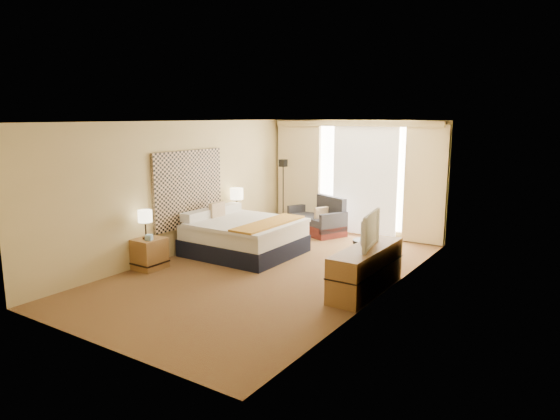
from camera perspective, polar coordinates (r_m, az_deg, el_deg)
The scene contains 21 objects.
floor at distance 8.86m, azimuth -1.24°, elevation -6.98°, with size 4.20×7.00×0.02m, color #532117.
ceiling at distance 8.44m, azimuth -1.31°, elevation 10.09°, with size 4.20×7.00×0.02m, color silver.
wall_back at distance 11.57m, azimuth 8.64°, elevation 3.69°, with size 4.20×0.02×2.60m, color #D9C084.
wall_front at distance 6.07m, azimuth -20.44°, elevation -3.25°, with size 4.20×0.02×2.60m, color #D9C084.
wall_left at distance 9.88m, azimuth -11.35°, elevation 2.41°, with size 0.02×7.00×2.60m, color #D9C084.
wall_right at distance 7.57m, azimuth 11.92°, elevation -0.11°, with size 0.02×7.00×2.60m, color #D9C084.
headboard at distance 10.00m, azimuth -10.38°, elevation 2.42°, with size 0.06×1.85×1.50m, color black.
nightstand_left at distance 9.22m, azimuth -14.69°, elevation -4.84°, with size 0.45×0.52×0.55m, color olive.
nightstand_right at distance 10.99m, azimuth -4.98°, elevation -2.03°, with size 0.45×0.52×0.55m, color olive.
media_dresser at distance 7.90m, azimuth 9.82°, elevation -6.69°, with size 0.50×1.80×0.70m, color olive.
window at distance 11.44m, azimuth 9.72°, elevation 3.68°, with size 2.30×0.02×2.30m, color silver.
curtains at distance 11.46m, azimuth 8.40°, elevation 4.17°, with size 4.12×0.19×2.56m.
bed at distance 9.88m, azimuth -4.13°, elevation -3.01°, with size 1.99×1.82×0.96m.
loveseat at distance 11.65m, azimuth 4.37°, elevation -1.24°, with size 1.56×1.24×0.86m.
floor_lamp at distance 11.99m, azimuth 0.37°, elevation 3.47°, with size 0.21×0.21×1.67m.
desk_chair at distance 9.11m, azimuth 9.96°, elevation -3.79°, with size 0.49×0.49×0.98m.
lamp_left at distance 9.04m, azimuth -15.17°, elevation -0.75°, with size 0.25×0.25×0.52m.
lamp_right at distance 10.89m, azimuth -4.98°, elevation 1.81°, with size 0.28×0.28×0.60m.
tissue_box at distance 9.02m, azimuth -14.74°, elevation -3.05°, with size 0.11×0.11×0.10m, color #8BB5D7.
telephone at distance 10.92m, azimuth -4.16°, elevation -0.43°, with size 0.19×0.14×0.07m, color black.
television at distance 7.78m, azimuth 9.70°, elevation -2.20°, with size 0.95×0.12×0.55m, color black.
Camera 1 is at (4.80, -6.94, 2.69)m, focal length 32.00 mm.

